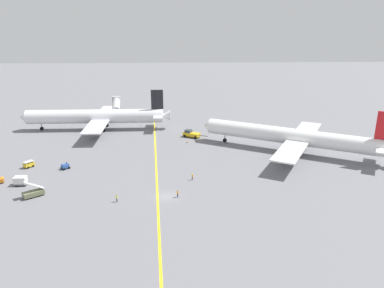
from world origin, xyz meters
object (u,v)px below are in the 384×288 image
(gse_stair_truck_yellow, at_px, (33,192))
(gse_baggage_cart_trailing, at_px, (29,164))
(pushback_tug, at_px, (191,134))
(traffic_cone_nose_right, at_px, (187,142))
(ground_crew_ramp_agent_by_cones, at_px, (117,198))
(airliner_being_pushed, at_px, (292,137))
(gse_container_dolly_flat, at_px, (20,180))
(ground_crew_marshaller_foreground, at_px, (192,177))
(ground_crew_wing_walker_right, at_px, (178,194))
(airliner_at_gate_left, at_px, (97,117))
(jet_bridge, at_px, (116,104))
(gse_gpu_cart_small, at_px, (65,166))

(gse_stair_truck_yellow, height_order, gse_baggage_cart_trailing, gse_stair_truck_yellow)
(pushback_tug, relative_size, traffic_cone_nose_right, 14.01)
(pushback_tug, xyz_separation_m, gse_stair_truck_yellow, (-37.44, -44.28, -0.14))
(pushback_tug, relative_size, ground_crew_ramp_agent_by_cones, 4.79)
(airliner_being_pushed, bearing_deg, traffic_cone_nose_right, 161.62)
(ground_crew_ramp_agent_by_cones, bearing_deg, gse_baggage_cart_trailing, 141.34)
(gse_container_dolly_flat, bearing_deg, ground_crew_marshaller_foreground, 1.73)
(gse_stair_truck_yellow, distance_m, ground_crew_ramp_agent_by_cones, 19.50)
(gse_baggage_cart_trailing, relative_size, ground_crew_wing_walker_right, 1.84)
(airliner_at_gate_left, bearing_deg, jet_bridge, 83.03)
(airliner_being_pushed, relative_size, ground_crew_marshaller_foreground, 31.04)
(traffic_cone_nose_right, distance_m, jet_bridge, 52.45)
(gse_baggage_cart_trailing, bearing_deg, gse_container_dolly_flat, -78.47)
(gse_gpu_cart_small, distance_m, jet_bridge, 64.87)
(airliner_at_gate_left, height_order, jet_bridge, airliner_at_gate_left)
(airliner_being_pushed, distance_m, traffic_cone_nose_right, 33.44)
(traffic_cone_nose_right, bearing_deg, jet_bridge, 124.22)
(gse_container_dolly_flat, relative_size, ground_crew_ramp_agent_by_cones, 1.82)
(airliner_being_pushed, height_order, gse_container_dolly_flat, airliner_being_pushed)
(jet_bridge, bearing_deg, ground_crew_marshaller_foreground, -67.88)
(ground_crew_marshaller_foreground, height_order, ground_crew_ramp_agent_by_cones, ground_crew_ramp_agent_by_cones)
(gse_container_dolly_flat, height_order, ground_crew_ramp_agent_by_cones, gse_container_dolly_flat)
(traffic_cone_nose_right, bearing_deg, ground_crew_marshaller_foreground, -89.17)
(ground_crew_wing_walker_right, bearing_deg, jet_bridge, 107.49)
(gse_baggage_cart_trailing, xyz_separation_m, ground_crew_marshaller_foreground, (44.07, -10.40, 0.02))
(airliner_at_gate_left, distance_m, airliner_being_pushed, 69.82)
(pushback_tug, height_order, jet_bridge, jet_bridge)
(gse_gpu_cart_small, xyz_separation_m, gse_baggage_cart_trailing, (-10.21, 1.61, 0.07))
(gse_gpu_cart_small, bearing_deg, airliner_being_pushed, 9.60)
(airliner_being_pushed, height_order, ground_crew_ramp_agent_by_cones, airliner_being_pushed)
(pushback_tug, xyz_separation_m, traffic_cone_nose_right, (-1.63, -6.37, -0.89))
(pushback_tug, bearing_deg, ground_crew_marshaller_foreground, -91.86)
(gse_gpu_cart_small, bearing_deg, gse_baggage_cart_trailing, 171.04)
(pushback_tug, bearing_deg, traffic_cone_nose_right, -104.32)
(gse_container_dolly_flat, relative_size, jet_bridge, 0.14)
(gse_gpu_cart_small, bearing_deg, gse_stair_truck_yellow, -98.28)
(gse_baggage_cart_trailing, relative_size, traffic_cone_nose_right, 5.21)
(airliner_being_pushed, bearing_deg, jet_bridge, 138.57)
(gse_baggage_cart_trailing, bearing_deg, pushback_tug, 30.04)
(airliner_being_pushed, bearing_deg, gse_baggage_cart_trailing, -172.90)
(gse_container_dolly_flat, distance_m, gse_baggage_cart_trailing, 11.91)
(airliner_at_gate_left, relative_size, airliner_being_pushed, 1.03)
(airliner_being_pushed, bearing_deg, gse_stair_truck_yellow, -157.79)
(gse_baggage_cart_trailing, xyz_separation_m, jet_bridge, (14.20, 63.06, 3.08))
(pushback_tug, bearing_deg, jet_bridge, 130.09)
(airliner_being_pushed, height_order, pushback_tug, airliner_being_pushed)
(gse_stair_truck_yellow, relative_size, ground_crew_wing_walker_right, 2.82)
(ground_crew_marshaller_foreground, bearing_deg, airliner_being_pushed, 32.51)
(airliner_being_pushed, distance_m, ground_crew_wing_walker_right, 45.57)
(ground_crew_wing_walker_right, bearing_deg, gse_baggage_cart_trailing, 153.76)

